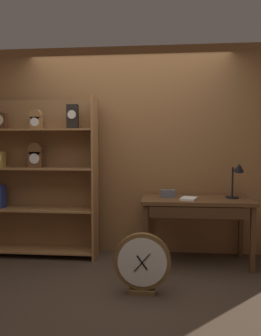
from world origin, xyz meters
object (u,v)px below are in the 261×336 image
Objects in this scene: workbench at (196,207)px; open_repair_manual at (189,199)px; desk_lamp at (237,176)px; toolbox_small at (168,193)px; bookshelf at (35,177)px; round_clock_large at (142,263)px.

open_repair_manual is (-0.09, -0.09, 0.10)m from workbench.
toolbox_small is (-0.78, 0.04, -0.21)m from desk_lamp.
workbench is at bearing -174.66° from desk_lamp.
bookshelf is at bearing 178.47° from toolbox_small.
desk_lamp is 2.50× the size of toolbox_small.
desk_lamp is 1.92× the size of open_repair_manual.
round_clock_large is at bearing -105.13° from open_repair_manual.
toolbox_small is (-0.32, 0.08, 0.14)m from workbench.
toolbox_small is at bearing 75.18° from round_clock_large.
round_clock_large is (-0.25, -0.93, -0.51)m from toolbox_small.
workbench is 2.21× the size of round_clock_large.
round_clock_large is at bearing -139.08° from desk_lamp.
bookshelf reaches higher than workbench.
open_repair_manual reaches higher than workbench.
desk_lamp is at bearing 40.92° from round_clock_large.
bookshelf is 1.98m from workbench.
desk_lamp is at bearing 5.34° from workbench.
toolbox_small is at bearing -1.53° from bookshelf.
workbench reaches higher than round_clock_large.
desk_lamp is (2.41, -0.08, 0.04)m from bookshelf.
toolbox_small is 1.09m from round_clock_large.
desk_lamp reaches higher than open_repair_manual.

